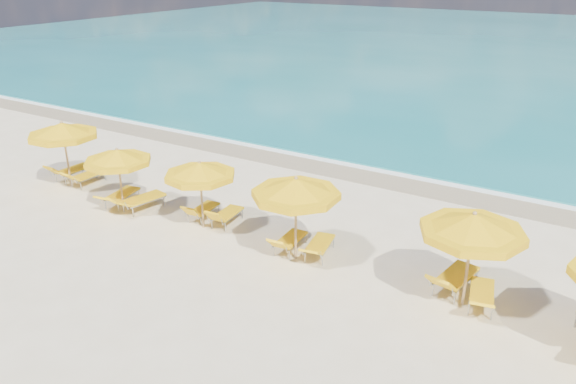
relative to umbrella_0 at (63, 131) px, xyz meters
The scene contains 20 objects.
ground_plane 9.07m from the umbrella_0, ahead, with size 120.00×120.00×0.00m, color beige.
ocean 48.67m from the umbrella_0, 79.56° to the left, with size 120.00×80.00×0.30m, color #146D71.
wet_sand_band 11.59m from the umbrella_0, 39.32° to the left, with size 120.00×2.60×0.01m, color tan.
foam_line 12.10m from the umbrella_0, 42.30° to the left, with size 120.00×1.20×0.03m, color white.
whitecap_near 17.18m from the umbrella_0, 80.53° to the left, with size 14.00×0.36×0.05m, color white.
umbrella_0 is the anchor object (origin of this frame).
umbrella_1 3.42m from the umbrella_0, ahead, with size 2.79×2.79×2.24m.
umbrella_2 6.54m from the umbrella_0, ahead, with size 2.61×2.61×2.25m.
umbrella_3 10.08m from the umbrella_0, ahead, with size 3.17×3.17×2.51m.
umbrella_4 14.79m from the umbrella_0, ahead, with size 2.64×2.64×2.54m.
lounger_0_left 2.08m from the umbrella_0, 135.06° to the left, with size 0.64×1.82×0.84m.
lounger_0_right 2.04m from the umbrella_0, 50.85° to the left, with size 0.62×1.74×0.77m.
lounger_1_left 3.52m from the umbrella_0, ahead, with size 0.90×1.89×0.71m.
lounger_1_right 4.33m from the umbrella_0, ahead, with size 1.00×2.03×0.75m.
lounger_2_left 6.42m from the umbrella_0, ahead, with size 0.68×1.59×0.76m.
lounger_2_right 7.29m from the umbrella_0, ahead, with size 0.72×1.64×0.80m.
lounger_3_left 9.87m from the umbrella_0, ahead, with size 0.66×1.66×0.76m.
lounger_3_right 10.74m from the umbrella_0, ahead, with size 0.88×1.81×0.70m.
lounger_4_left 14.55m from the umbrella_0, ahead, with size 0.95×2.03×0.89m.
lounger_4_right 15.30m from the umbrella_0, ahead, with size 0.92×1.84×0.72m.
Camera 1 is at (8.47, -12.27, 7.88)m, focal length 35.00 mm.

